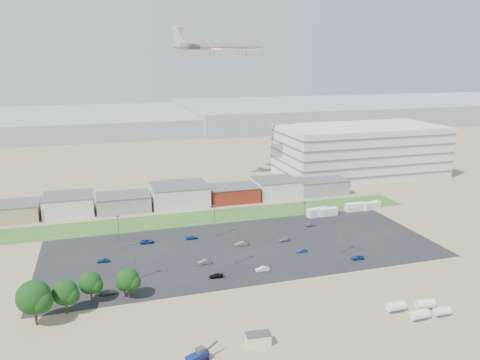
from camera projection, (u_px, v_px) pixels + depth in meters
name	position (u px, v px, depth m)	size (l,w,h in m)	color
ground	(247.00, 278.00, 124.80)	(700.00, 700.00, 0.00)	#836B53
parking_lot	(243.00, 248.00, 144.76)	(120.00, 50.00, 0.01)	black
grass_strip	(204.00, 217.00, 173.01)	(160.00, 16.00, 0.02)	#2A521E
hills_backdrop	(184.00, 120.00, 427.03)	(700.00, 200.00, 9.00)	gray
building_row	(152.00, 197.00, 184.84)	(170.00, 20.00, 8.00)	silver
parking_garage	(360.00, 151.00, 235.21)	(80.00, 40.00, 25.00)	silver
portable_shed	(258.00, 339.00, 94.93)	(5.17, 2.68, 2.60)	beige
telehandler	(197.00, 356.00, 89.15)	(7.15, 2.38, 2.98)	#0B1759
storage_tank_nw	(396.00, 306.00, 107.73)	(4.23, 2.11, 2.54)	silver
storage_tank_ne	(425.00, 304.00, 108.74)	(4.32, 2.16, 2.59)	silver
storage_tank_sw	(420.00, 314.00, 104.30)	(4.23, 2.11, 2.54)	silver
storage_tank_se	(442.00, 311.00, 105.95)	(3.74, 1.87, 2.25)	silver
box_trailer_a	(318.00, 212.00, 174.01)	(8.28, 2.59, 3.10)	silver
box_trailer_b	(328.00, 212.00, 174.87)	(7.60, 2.38, 2.85)	silver
box_trailer_c	(355.00, 207.00, 180.41)	(8.10, 2.53, 3.04)	silver
box_trailer_d	(371.00, 206.00, 182.42)	(7.60, 2.38, 2.85)	silver
tree_far_left	(34.00, 301.00, 101.04)	(7.86, 7.86, 11.79)	black
tree_left	(65.00, 295.00, 106.00)	(6.19, 6.19, 9.28)	black
tree_mid	(90.00, 285.00, 111.43)	(5.76, 5.76, 8.63)	black
tree_right	(128.00, 282.00, 113.05)	(5.85, 5.85, 8.77)	black
tree_near	(124.00, 285.00, 113.87)	(4.40, 4.40, 6.61)	black
lightpole_front_l	(134.00, 262.00, 122.30)	(1.22, 0.51, 10.40)	slate
lightpole_front_m	(234.00, 248.00, 132.30)	(1.15, 0.48, 9.76)	slate
lightpole_front_r	(340.00, 238.00, 139.36)	(1.14, 0.48, 9.71)	slate
lightpole_back_l	(119.00, 233.00, 142.37)	(1.27, 0.53, 10.82)	slate
lightpole_back_m	(215.00, 221.00, 152.77)	(1.27, 0.53, 10.76)	slate
lightpole_back_r	(304.00, 216.00, 158.98)	(1.17, 0.49, 9.99)	slate
airliner	(218.00, 47.00, 205.25)	(43.54, 29.69, 12.86)	silver
parked_car_1	(302.00, 251.00, 141.31)	(1.19, 3.40, 1.12)	navy
parked_car_2	(358.00, 257.00, 136.09)	(1.52, 3.79, 1.29)	navy
parked_car_3	(216.00, 276.00, 124.71)	(1.52, 3.75, 1.09)	black
parked_car_4	(205.00, 262.00, 133.20)	(1.39, 3.99, 1.31)	#595B5E
parked_car_5	(103.00, 260.00, 134.24)	(1.39, 3.45, 1.17)	navy
parked_car_6	(192.00, 238.00, 151.77)	(1.52, 3.75, 1.09)	navy
parked_car_7	(242.00, 244.00, 146.46)	(1.39, 3.98, 1.31)	#595B5E
parked_car_8	(310.00, 225.00, 163.62)	(1.47, 3.66, 1.25)	#A5A5AA
parked_car_9	(147.00, 241.00, 148.28)	(2.03, 4.40, 1.22)	navy
parked_car_10	(108.00, 292.00, 115.80)	(1.67, 4.12, 1.20)	#595B5E
parked_car_12	(284.00, 240.00, 149.97)	(1.53, 3.75, 1.09)	#A5A5AA
parked_car_13	(263.00, 269.00, 128.51)	(1.37, 3.92, 1.29)	silver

